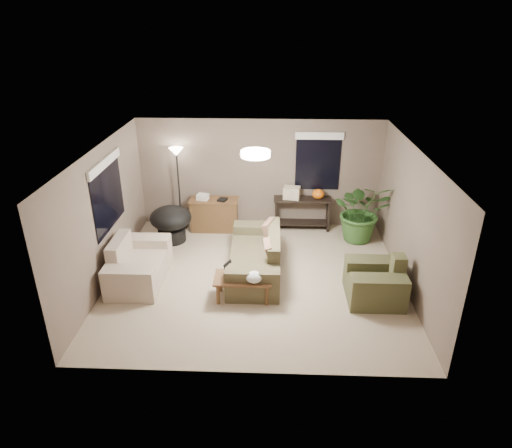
{
  "coord_description": "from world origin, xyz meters",
  "views": [
    {
      "loc": [
        0.3,
        -7.41,
        4.58
      ],
      "look_at": [
        0.0,
        0.2,
        1.05
      ],
      "focal_mm": 32.0,
      "sensor_mm": 36.0,
      "label": 1
    }
  ],
  "objects_px": {
    "desk": "(214,215)",
    "floor_lamp": "(177,162)",
    "armchair": "(376,283)",
    "cat_scratching_post": "(389,273)",
    "console_table": "(302,211)",
    "main_sofa": "(257,258)",
    "loveseat": "(138,266)",
    "coffee_table": "(243,280)",
    "houseplant": "(361,217)",
    "papasan_chair": "(171,221)"
  },
  "relations": [
    {
      "from": "papasan_chair",
      "to": "cat_scratching_post",
      "type": "relative_size",
      "value": 1.88
    },
    {
      "from": "loveseat",
      "to": "desk",
      "type": "height_order",
      "value": "loveseat"
    },
    {
      "from": "console_table",
      "to": "floor_lamp",
      "type": "bearing_deg",
      "value": -179.22
    },
    {
      "from": "console_table",
      "to": "floor_lamp",
      "type": "distance_m",
      "value": 3.04
    },
    {
      "from": "cat_scratching_post",
      "to": "desk",
      "type": "bearing_deg",
      "value": 148.08
    },
    {
      "from": "coffee_table",
      "to": "floor_lamp",
      "type": "height_order",
      "value": "floor_lamp"
    },
    {
      "from": "armchair",
      "to": "floor_lamp",
      "type": "xyz_separation_m",
      "value": [
        -3.96,
        2.78,
        1.3
      ]
    },
    {
      "from": "loveseat",
      "to": "houseplant",
      "type": "bearing_deg",
      "value": 22.9
    },
    {
      "from": "armchair",
      "to": "console_table",
      "type": "relative_size",
      "value": 0.77
    },
    {
      "from": "cat_scratching_post",
      "to": "loveseat",
      "type": "bearing_deg",
      "value": -179.17
    },
    {
      "from": "coffee_table",
      "to": "console_table",
      "type": "distance_m",
      "value": 3.15
    },
    {
      "from": "armchair",
      "to": "main_sofa",
      "type": "bearing_deg",
      "value": 159.13
    },
    {
      "from": "armchair",
      "to": "desk",
      "type": "xyz_separation_m",
      "value": [
        -3.15,
        2.68,
        0.08
      ]
    },
    {
      "from": "main_sofa",
      "to": "desk",
      "type": "bearing_deg",
      "value": 119.26
    },
    {
      "from": "desk",
      "to": "houseplant",
      "type": "distance_m",
      "value": 3.29
    },
    {
      "from": "cat_scratching_post",
      "to": "coffee_table",
      "type": "bearing_deg",
      "value": -167.5
    },
    {
      "from": "coffee_table",
      "to": "cat_scratching_post",
      "type": "relative_size",
      "value": 2.0
    },
    {
      "from": "papasan_chair",
      "to": "armchair",
      "type": "bearing_deg",
      "value": -27.22
    },
    {
      "from": "coffee_table",
      "to": "desk",
      "type": "xyz_separation_m",
      "value": [
        -0.84,
        2.78,
        0.02
      ]
    },
    {
      "from": "desk",
      "to": "floor_lamp",
      "type": "bearing_deg",
      "value": 172.35
    },
    {
      "from": "loveseat",
      "to": "console_table",
      "type": "bearing_deg",
      "value": 37.05
    },
    {
      "from": "main_sofa",
      "to": "floor_lamp",
      "type": "height_order",
      "value": "floor_lamp"
    },
    {
      "from": "console_table",
      "to": "houseplant",
      "type": "distance_m",
      "value": 1.37
    },
    {
      "from": "floor_lamp",
      "to": "papasan_chair",
      "type": "bearing_deg",
      "value": -95.8
    },
    {
      "from": "armchair",
      "to": "console_table",
      "type": "distance_m",
      "value": 3.05
    },
    {
      "from": "desk",
      "to": "papasan_chair",
      "type": "xyz_separation_m",
      "value": [
        -0.87,
        -0.61,
        0.09
      ]
    },
    {
      "from": "houseplant",
      "to": "floor_lamp",
      "type": "bearing_deg",
      "value": 173.17
    },
    {
      "from": "console_table",
      "to": "main_sofa",
      "type": "bearing_deg",
      "value": -115.43
    },
    {
      "from": "armchair",
      "to": "coffee_table",
      "type": "relative_size",
      "value": 1.0
    },
    {
      "from": "floor_lamp",
      "to": "cat_scratching_post",
      "type": "bearing_deg",
      "value": -28.02
    },
    {
      "from": "main_sofa",
      "to": "coffee_table",
      "type": "relative_size",
      "value": 2.2
    },
    {
      "from": "loveseat",
      "to": "cat_scratching_post",
      "type": "height_order",
      "value": "loveseat"
    },
    {
      "from": "armchair",
      "to": "console_table",
      "type": "bearing_deg",
      "value": 112.06
    },
    {
      "from": "main_sofa",
      "to": "floor_lamp",
      "type": "relative_size",
      "value": 1.15
    },
    {
      "from": "coffee_table",
      "to": "floor_lamp",
      "type": "relative_size",
      "value": 0.52
    },
    {
      "from": "console_table",
      "to": "loveseat",
      "type": "bearing_deg",
      "value": -142.95
    },
    {
      "from": "main_sofa",
      "to": "papasan_chair",
      "type": "xyz_separation_m",
      "value": [
        -1.92,
        1.27,
        0.17
      ]
    },
    {
      "from": "loveseat",
      "to": "console_table",
      "type": "height_order",
      "value": "loveseat"
    },
    {
      "from": "loveseat",
      "to": "coffee_table",
      "type": "height_order",
      "value": "loveseat"
    },
    {
      "from": "coffee_table",
      "to": "cat_scratching_post",
      "type": "xyz_separation_m",
      "value": [
        2.67,
        0.59,
        -0.14
      ]
    },
    {
      "from": "coffee_table",
      "to": "papasan_chair",
      "type": "distance_m",
      "value": 2.77
    },
    {
      "from": "main_sofa",
      "to": "armchair",
      "type": "height_order",
      "value": "same"
    },
    {
      "from": "loveseat",
      "to": "floor_lamp",
      "type": "relative_size",
      "value": 0.84
    },
    {
      "from": "armchair",
      "to": "cat_scratching_post",
      "type": "xyz_separation_m",
      "value": [
        0.35,
        0.49,
        -0.08
      ]
    },
    {
      "from": "coffee_table",
      "to": "armchair",
      "type": "bearing_deg",
      "value": 2.51
    },
    {
      "from": "loveseat",
      "to": "coffee_table",
      "type": "bearing_deg",
      "value": -14.63
    },
    {
      "from": "main_sofa",
      "to": "coffee_table",
      "type": "xyz_separation_m",
      "value": [
        -0.21,
        -0.9,
        0.06
      ]
    },
    {
      "from": "papasan_chair",
      "to": "houseplant",
      "type": "relative_size",
      "value": 0.68
    },
    {
      "from": "papasan_chair",
      "to": "cat_scratching_post",
      "type": "bearing_deg",
      "value": -19.84
    },
    {
      "from": "main_sofa",
      "to": "armchair",
      "type": "xyz_separation_m",
      "value": [
        2.1,
        -0.8,
        0.0
      ]
    }
  ]
}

